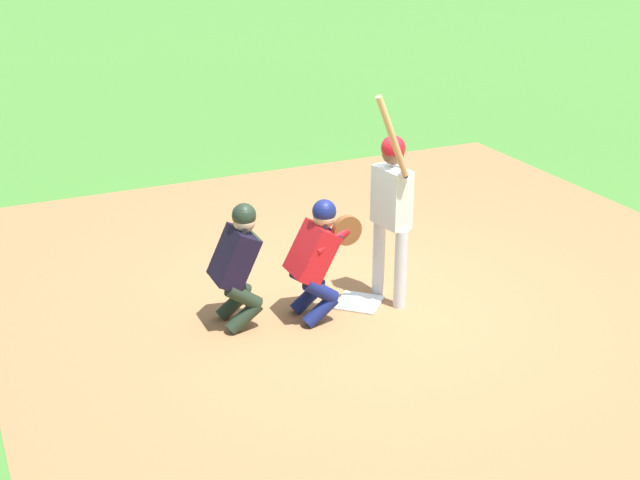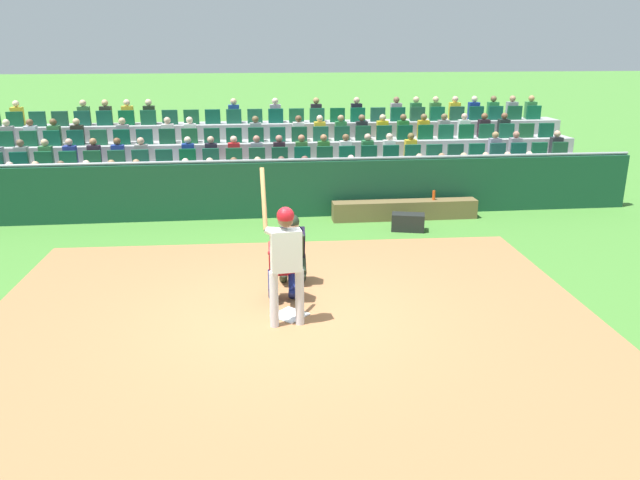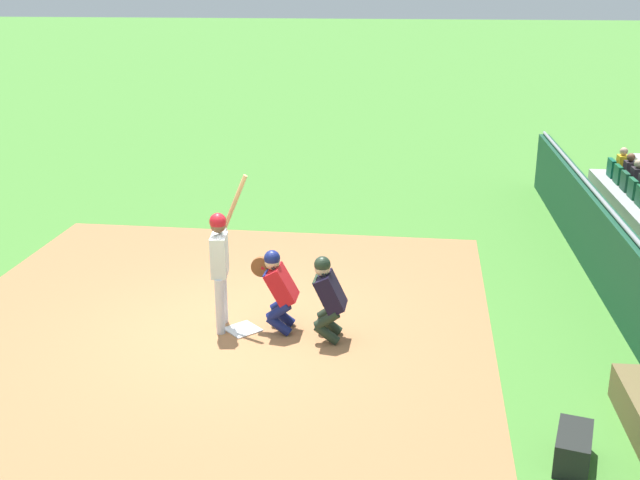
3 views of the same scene
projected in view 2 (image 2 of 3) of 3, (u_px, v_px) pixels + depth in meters
ground_plane at (290, 316)px, 9.47m from camera, size 160.00×160.00×0.00m
infield_dirt_patch at (292, 330)px, 8.99m from camera, size 9.52×8.61×0.01m
home_plate_marker at (290, 315)px, 9.46m from camera, size 0.62×0.62×0.02m
batter_at_plate at (285, 253)px, 8.83m from camera, size 0.59×0.52×2.29m
catcher_crouching at (282, 261)px, 9.74m from camera, size 0.47×0.71×1.27m
home_plate_umpire at (292, 246)px, 10.49m from camera, size 0.48×0.48×1.28m
dugout_wall at (273, 189)px, 14.66m from camera, size 17.59×0.24×1.39m
dugout_bench at (405, 210)px, 14.61m from camera, size 3.41×0.40×0.44m
water_bottle_on_bench at (434, 195)px, 14.60m from camera, size 0.07×0.07×0.22m
equipment_duffel_bag at (408, 222)px, 13.71m from camera, size 0.78×0.53×0.38m
bleacher_stand at (267, 162)px, 18.01m from camera, size 18.15×3.79×2.40m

